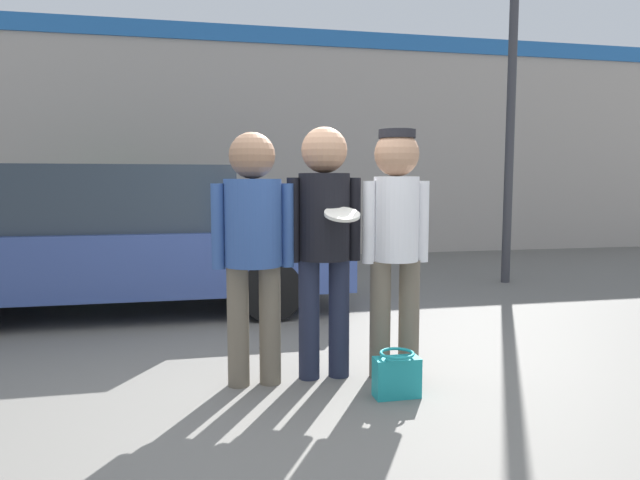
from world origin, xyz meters
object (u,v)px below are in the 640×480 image
at_px(person_left, 253,234).
at_px(person_middle_with_frisbee, 324,228).
at_px(shrub, 107,223).
at_px(person_right, 396,229).
at_px(handbag, 397,375).
at_px(parked_car_near, 127,240).

height_order(person_left, person_middle_with_frisbee, person_middle_with_frisbee).
xyz_separation_m(person_middle_with_frisbee, shrub, (-2.33, 5.93, -0.35)).
bearing_deg(shrub, person_left, -72.98).
height_order(person_right, shrub, person_right).
relative_size(person_left, person_right, 0.98).
bearing_deg(handbag, shrub, 112.98).
relative_size(person_middle_with_frisbee, parked_car_near, 0.38).
bearing_deg(handbag, parked_car_near, 123.35).
bearing_deg(parked_car_near, shrub, 101.82).
relative_size(person_middle_with_frisbee, shrub, 1.22).
height_order(parked_car_near, handbag, parked_car_near).
bearing_deg(person_middle_with_frisbee, handbag, -51.14).
xyz_separation_m(person_left, person_middle_with_frisbee, (0.51, 0.04, 0.03)).
distance_m(parked_car_near, shrub, 3.41).
xyz_separation_m(person_left, person_right, (1.01, -0.03, 0.02)).
distance_m(person_middle_with_frisbee, shrub, 6.38).
distance_m(person_middle_with_frisbee, parked_car_near, 3.08).
bearing_deg(person_left, parked_car_near, 113.21).
bearing_deg(parked_car_near, handbag, -56.65).
height_order(person_left, parked_car_near, person_left).
distance_m(person_left, person_middle_with_frisbee, 0.51).
bearing_deg(person_right, person_left, 178.19).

